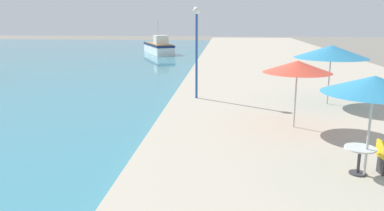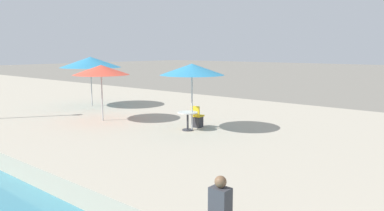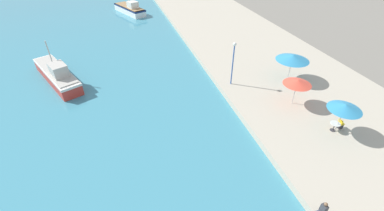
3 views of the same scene
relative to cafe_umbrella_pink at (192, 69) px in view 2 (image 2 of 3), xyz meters
The scene contains 6 objects.
cafe_umbrella_pink is the anchor object (origin of this frame).
cafe_umbrella_white 4.56m from the cafe_umbrella_pink, 103.23° to the left, with size 2.51×2.51×2.52m.
cafe_umbrella_striped 8.66m from the cafe_umbrella_pink, 81.73° to the left, with size 3.40×3.40×2.79m.
cafe_table 1.90m from the cafe_umbrella_pink, 133.89° to the left, with size 0.80×0.80×0.74m.
cafe_chair_left 2.19m from the cafe_umbrella_pink, 19.50° to the left, with size 0.47×0.45×0.91m.
person_at_quay 8.57m from the cafe_umbrella_pink, 136.25° to the right, with size 0.53×0.36×0.98m.
Camera 2 is at (-4.72, 2.54, 3.81)m, focal length 35.00 mm.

